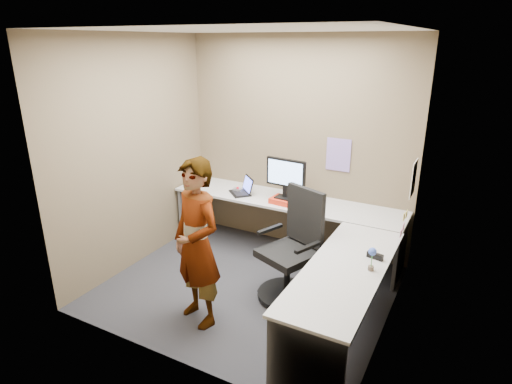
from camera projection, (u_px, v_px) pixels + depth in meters
The scene contains 21 objects.
ground at pixel (247, 287), 4.78m from camera, with size 3.00×3.00×0.00m, color #232328.
wall_back at pixel (297, 146), 5.41m from camera, with size 3.00×3.00×0.00m, color brown.
wall_right at pixel (399, 196), 3.66m from camera, with size 2.70×2.70×0.00m, color brown.
wall_left at pixel (135, 154), 5.00m from camera, with size 2.70×2.70×0.00m, color brown.
ceiling at pixel (245, 30), 3.88m from camera, with size 3.00×3.00×0.00m, color white.
desk at pixel (299, 234), 4.71m from camera, with size 2.98×2.58×0.73m.
paper_ream at pixel (284, 201), 5.21m from camera, with size 0.32×0.24×0.06m, color red.
monitor at pixel (286, 175), 5.12m from camera, with size 0.52×0.17×0.49m.
laptop at pixel (243, 189), 5.54m from camera, with size 0.39×0.39×0.22m.
trackball_mouse at pixel (238, 190), 5.61m from camera, with size 0.12×0.08×0.07m.
origami at pixel (300, 207), 5.02m from camera, with size 0.10×0.10×0.06m, color white.
stapler at pixel (375, 256), 3.89m from camera, with size 0.15×0.04×0.06m, color black.
flower at pixel (372, 255), 3.65m from camera, with size 0.07×0.07×0.22m.
calendar_purple at pixel (338, 155), 5.17m from camera, with size 0.30×0.01×0.40m, color #846BB7.
calendar_white at pixel (414, 179), 4.45m from camera, with size 0.01×0.28×0.38m, color white.
sticky_note_a at pixel (404, 217), 4.26m from camera, with size 0.01×0.07×0.07m, color #F2E059.
sticky_note_b at pixel (403, 227), 4.34m from camera, with size 0.01×0.07×0.07m, color pink.
sticky_note_c at pixel (401, 233), 4.25m from camera, with size 0.01×0.07×0.07m, color pink.
sticky_note_d at pixel (406, 214), 4.39m from camera, with size 0.01×0.07×0.07m, color #F2E059.
office_chair at pixel (292, 256), 4.47m from camera, with size 0.68×0.67×1.17m.
person at pixel (197, 244), 3.97m from camera, with size 0.60×0.39×1.64m, color #999399.
Camera 1 is at (2.05, -3.61, 2.61)m, focal length 30.00 mm.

